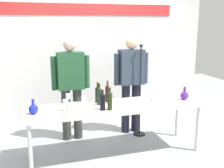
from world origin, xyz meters
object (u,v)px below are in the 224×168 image
object	(u,v)px
display_table	(115,109)
wine_glass_left_3	(65,103)
presenter_left	(71,83)
wine_glass_left_0	(68,107)
wine_glass_left_4	(84,99)
wine_glass_right_0	(169,93)
wine_bottle_0	(99,95)
presenter_right	(131,79)
wine_glass_right_2	(152,100)
wine_glass_left_2	(73,106)
decanter_blue_left	(33,109)
decanter_blue_right	(184,95)
microphone_stand	(140,106)
wine_glass_left_1	(68,97)
wine_bottle_3	(103,101)
wine_bottle_4	(110,100)
wine_glass_right_1	(151,96)
wine_bottle_1	(108,93)
wine_bottle_2	(98,94)

from	to	relation	value
display_table	wine_glass_left_3	world-z (taller)	wine_glass_left_3
presenter_left	wine_glass_left_0	distance (m)	0.95
presenter_left	wine_glass_left_4	xyz separation A→B (m)	(0.08, -0.60, -0.10)
wine_glass_left_4	wine_glass_right_0	world-z (taller)	wine_glass_right_0
wine_bottle_0	wine_glass_left_4	world-z (taller)	wine_bottle_0
presenter_right	wine_glass_right_0	world-z (taller)	presenter_right
wine_glass_left_3	wine_glass_right_2	size ratio (longest dim) A/B	0.99
display_table	wine_glass_right_2	bearing A→B (deg)	-27.68
presenter_left	wine_glass_left_2	distance (m)	0.86
display_table	decanter_blue_left	xyz separation A→B (m)	(-1.10, -0.03, 0.12)
wine_bottle_0	decanter_blue_right	bearing A→B (deg)	-5.85
wine_glass_right_0	microphone_stand	xyz separation A→B (m)	(-0.26, 0.50, -0.32)
wine_glass_left_3	wine_glass_right_2	bearing A→B (deg)	-9.99
wine_glass_left_1	wine_glass_left_3	size ratio (longest dim) A/B	1.01
wine_bottle_3	wine_glass_left_1	xyz separation A→B (m)	(-0.40, 0.41, -0.02)
decanter_blue_left	wine_bottle_4	xyz separation A→B (m)	(0.97, -0.13, 0.07)
wine_glass_right_0	wine_glass_right_1	size ratio (longest dim) A/B	0.99
wine_glass_left_3	wine_glass_right_0	distance (m)	1.55
wine_glass_left_2	wine_glass_right_1	bearing A→B (deg)	5.46
presenter_left	presenter_right	world-z (taller)	presenter_right
display_table	wine_bottle_0	xyz separation A→B (m)	(-0.20, 0.10, 0.19)
wine_bottle_0	wine_glass_right_2	xyz separation A→B (m)	(0.65, -0.34, -0.03)
wine_bottle_0	microphone_stand	distance (m)	0.96
decanter_blue_right	presenter_right	bearing A→B (deg)	128.48
wine_glass_right_0	wine_bottle_4	bearing A→B (deg)	-169.82
wine_bottle_0	wine_glass_left_1	bearing A→B (deg)	158.24
wine_bottle_1	wine_bottle_2	xyz separation A→B (m)	(-0.14, 0.02, -0.01)
wine_glass_left_1	wine_glass_left_3	distance (m)	0.31
display_table	microphone_stand	distance (m)	0.80
wine_glass_left_1	wine_glass_right_1	size ratio (longest dim) A/B	1.01
display_table	wine_glass_right_0	bearing A→B (deg)	0.75
wine_bottle_3	wine_glass_left_1	size ratio (longest dim) A/B	1.91
presenter_left	wine_glass_right_0	xyz separation A→B (m)	(1.36, -0.68, -0.09)
wine_bottle_2	wine_glass_left_3	bearing A→B (deg)	-152.55
wine_glass_left_1	wine_glass_left_3	world-z (taller)	wine_glass_left_1
wine_glass_right_2	wine_glass_left_1	bearing A→B (deg)	154.79
wine_bottle_1	wine_glass_right_1	world-z (taller)	wine_bottle_1
wine_bottle_0	wine_bottle_3	size ratio (longest dim) A/B	1.11
wine_glass_left_1	decanter_blue_left	bearing A→B (deg)	-148.24
decanter_blue_left	wine_glass_right_1	bearing A→B (deg)	-0.61
wine_bottle_0	wine_bottle_4	size ratio (longest dim) A/B	1.01
wine_bottle_3	microphone_stand	size ratio (longest dim) A/B	0.19
wine_glass_left_2	display_table	bearing A→B (deg)	14.38
display_table	wine_glass_left_2	size ratio (longest dim) A/B	16.87
decanter_blue_right	display_table	bearing A→B (deg)	178.36
presenter_left	wine_bottle_0	size ratio (longest dim) A/B	4.95
wine_bottle_4	wine_glass_right_0	distance (m)	1.00
wine_bottle_3	wine_glass_left_3	xyz separation A→B (m)	(-0.47, 0.11, -0.02)
decanter_blue_left	wine_glass_left_2	xyz separation A→B (m)	(0.49, -0.13, 0.04)
wine_bottle_0	wine_glass_left_3	xyz separation A→B (m)	(-0.49, -0.14, -0.03)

